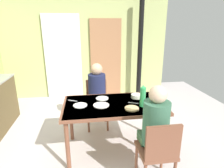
{
  "coord_description": "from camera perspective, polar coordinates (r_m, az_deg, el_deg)",
  "views": [
    {
      "loc": [
        0.01,
        -2.4,
        1.82
      ],
      "look_at": [
        0.39,
        0.2,
        1.0
      ],
      "focal_mm": 29.98,
      "sensor_mm": 36.0,
      "label": 1
    }
  ],
  "objects": [
    {
      "name": "person_far_diner",
      "position": [
        3.26,
        -4.59,
        -1.32
      ],
      "size": [
        0.3,
        0.37,
        0.77
      ],
      "rotation": [
        0.0,
        0.0,
        3.14
      ],
      "color": "#181A48",
      "rests_on": "ground_plane"
    },
    {
      "name": "dinner_plate_near_right",
      "position": [
        2.64,
        -3.32,
        -6.46
      ],
      "size": [
        0.22,
        0.22,
        0.01
      ],
      "primitive_type": "cylinder",
      "color": "white",
      "rests_on": "dining_table"
    },
    {
      "name": "drinking_glass_by_near_diner",
      "position": [
        2.72,
        14.67,
        -5.13
      ],
      "size": [
        0.06,
        0.06,
        0.11
      ],
      "primitive_type": "cylinder",
      "color": "silver",
      "rests_on": "dining_table"
    },
    {
      "name": "stove_pipe_column",
      "position": [
        4.83,
        8.54,
        10.4
      ],
      "size": [
        0.12,
        0.12,
        2.51
      ],
      "primitive_type": "cylinder",
      "color": "black",
      "rests_on": "ground_plane"
    },
    {
      "name": "cutlery_fork_near",
      "position": [
        2.73,
        6.57,
        -5.78
      ],
      "size": [
        0.14,
        0.08,
        0.0
      ],
      "primitive_type": "cube",
      "rotation": [
        0.0,
        0.0,
        5.83
      ],
      "color": "silver",
      "rests_on": "dining_table"
    },
    {
      "name": "chair_near_diner",
      "position": [
        2.26,
        13.88,
        -19.13
      ],
      "size": [
        0.4,
        0.4,
        0.87
      ],
      "color": "brown",
      "rests_on": "ground_plane"
    },
    {
      "name": "dinner_plate_near_left",
      "position": [
        2.87,
        -3.01,
        -4.4
      ],
      "size": [
        0.19,
        0.19,
        0.01
      ],
      "primitive_type": "cylinder",
      "color": "white",
      "rests_on": "dining_table"
    },
    {
      "name": "wall_back",
      "position": [
        4.97,
        -8.46,
        10.6
      ],
      "size": [
        4.31,
        0.1,
        2.51
      ],
      "primitive_type": "cube",
      "color": "#B1BD74",
      "rests_on": "ground_plane"
    },
    {
      "name": "dinner_plate_far_center",
      "position": [
        2.66,
        -9.69,
        -6.43
      ],
      "size": [
        0.19,
        0.19,
        0.01
      ],
      "primitive_type": "cylinder",
      "color": "white",
      "rests_on": "dining_table"
    },
    {
      "name": "bread_plate_sliced",
      "position": [
        2.54,
        6.03,
        -7.42
      ],
      "size": [
        0.19,
        0.19,
        0.02
      ],
      "primitive_type": "cylinder",
      "color": "#DBB77A",
      "rests_on": "dining_table"
    },
    {
      "name": "ground_plane",
      "position": [
        3.01,
        -7.16,
        -20.08
      ],
      "size": [
        6.62,
        6.62,
        0.0
      ],
      "primitive_type": "plane",
      "color": "silver"
    },
    {
      "name": "water_bottle_green_near",
      "position": [
        2.59,
        9.38,
        -3.76
      ],
      "size": [
        0.08,
        0.08,
        0.31
      ],
      "color": "green",
      "rests_on": "dining_table"
    },
    {
      "name": "cutlery_knife_near",
      "position": [
        2.85,
        -11.94,
        -5.0
      ],
      "size": [
        0.14,
        0.08,
        0.0
      ],
      "primitive_type": "cube",
      "rotation": [
        0.0,
        0.0,
        2.65
      ],
      "color": "silver",
      "rests_on": "dining_table"
    },
    {
      "name": "chair_far_diner",
      "position": [
        3.49,
        -4.63,
        -5.03
      ],
      "size": [
        0.4,
        0.4,
        0.87
      ],
      "rotation": [
        0.0,
        0.0,
        3.14
      ],
      "color": "brown",
      "rests_on": "ground_plane"
    },
    {
      "name": "dining_table",
      "position": [
        2.72,
        0.46,
        -7.49
      ],
      "size": [
        1.43,
        0.85,
        0.75
      ],
      "color": "brown",
      "rests_on": "ground_plane"
    },
    {
      "name": "door_wooden",
      "position": [
        4.96,
        -1.89,
        7.79
      ],
      "size": [
        0.8,
        0.05,
        2.0
      ],
      "primitive_type": "cube",
      "color": "#9E6A46",
      "rests_on": "ground_plane"
    },
    {
      "name": "person_near_diner",
      "position": [
        2.21,
        13.09,
        -11.18
      ],
      "size": [
        0.3,
        0.37,
        0.77
      ],
      "color": "#3F6943",
      "rests_on": "ground_plane"
    },
    {
      "name": "curtain_panel",
      "position": [
        4.93,
        -14.63,
        7.82
      ],
      "size": [
        0.9,
        0.03,
        2.11
      ],
      "primitive_type": "cube",
      "color": "white",
      "rests_on": "ground_plane"
    },
    {
      "name": "serving_bowl_center",
      "position": [
        2.93,
        7.5,
        -3.66
      ],
      "size": [
        0.17,
        0.17,
        0.05
      ],
      "primitive_type": "cylinder",
      "color": "silver",
      "rests_on": "dining_table"
    }
  ]
}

